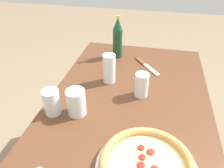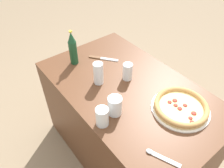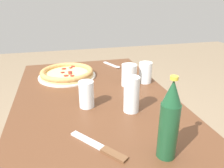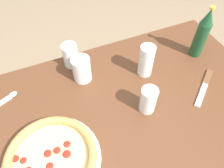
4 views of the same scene
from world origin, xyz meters
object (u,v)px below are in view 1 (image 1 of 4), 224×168
(glass_mango_juice, at_px, (76,103))
(knife, at_px, (146,65))
(glass_orange_juice, at_px, (109,69))
(glass_iced_tea, at_px, (52,103))
(pizza_salami, at_px, (147,165))
(beer_bottle, at_px, (118,38))
(glass_lemonade, at_px, (141,86))

(glass_mango_juice, height_order, knife, glass_mango_juice)
(glass_orange_juice, distance_m, glass_iced_tea, 0.33)
(pizza_salami, xyz_separation_m, beer_bottle, (0.75, 0.24, 0.10))
(glass_orange_juice, xyz_separation_m, knife, (0.20, -0.17, -0.07))
(glass_lemonade, bearing_deg, pizza_salami, -171.47)
(glass_lemonade, relative_size, knife, 0.60)
(glass_lemonade, bearing_deg, knife, -0.13)
(glass_lemonade, distance_m, beer_bottle, 0.41)
(glass_orange_juice, relative_size, glass_iced_tea, 1.34)
(glass_mango_juice, height_order, glass_iced_tea, glass_mango_juice)
(glass_lemonade, relative_size, glass_iced_tea, 1.02)
(beer_bottle, height_order, knife, beer_bottle)
(glass_orange_juice, bearing_deg, glass_lemonade, -115.90)
(glass_mango_juice, bearing_deg, pizza_salami, -124.43)
(pizza_salami, xyz_separation_m, knife, (0.67, 0.06, -0.02))
(beer_bottle, bearing_deg, pizza_salami, -162.29)
(glass_mango_juice, bearing_deg, knife, -28.31)
(beer_bottle, relative_size, knife, 1.33)
(pizza_salami, xyz_separation_m, glass_mango_juice, (0.21, 0.30, 0.03))
(glass_orange_juice, bearing_deg, knife, -40.64)
(pizza_salami, distance_m, glass_lemonade, 0.39)
(glass_orange_juice, bearing_deg, pizza_salami, -154.19)
(knife, bearing_deg, glass_orange_juice, 139.36)
(glass_lemonade, height_order, knife, glass_lemonade)
(glass_lemonade, relative_size, glass_orange_juice, 0.77)
(glass_iced_tea, bearing_deg, glass_orange_juice, -32.10)
(glass_orange_juice, height_order, glass_iced_tea, glass_orange_juice)
(knife, bearing_deg, glass_iced_tea, 144.14)
(glass_mango_juice, bearing_deg, beer_bottle, -6.90)
(glass_mango_juice, bearing_deg, glass_lemonade, -54.02)
(pizza_salami, xyz_separation_m, glass_orange_juice, (0.47, 0.23, 0.05))
(beer_bottle, bearing_deg, knife, -114.16)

